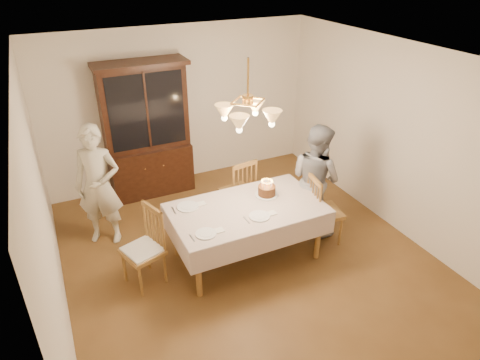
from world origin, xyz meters
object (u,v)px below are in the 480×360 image
china_hutch (147,133)px  elderly_woman (99,186)px  chair_far_side (238,192)px  birthday_cake (267,191)px  dining_table (247,213)px

china_hutch → elderly_woman: size_ratio=1.28×
chair_far_side → birthday_cake: size_ratio=3.33×
china_hutch → birthday_cake: (1.01, -2.10, -0.22)m
birthday_cake → chair_far_side: bearing=96.1°
dining_table → chair_far_side: size_ratio=1.90×
elderly_woman → china_hutch: bearing=75.8°
china_hutch → chair_far_side: bearing=-55.8°
elderly_woman → dining_table: bearing=-9.4°
dining_table → chair_far_side: chair_far_side is taller
chair_far_side → elderly_woman: (-1.88, 0.32, 0.40)m
dining_table → elderly_woman: elderly_woman is taller
china_hutch → chair_far_side: china_hutch is taller
dining_table → birthday_cake: birthday_cake is taller
elderly_woman → chair_far_side: bearing=17.8°
chair_far_side → birthday_cake: bearing=-83.9°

